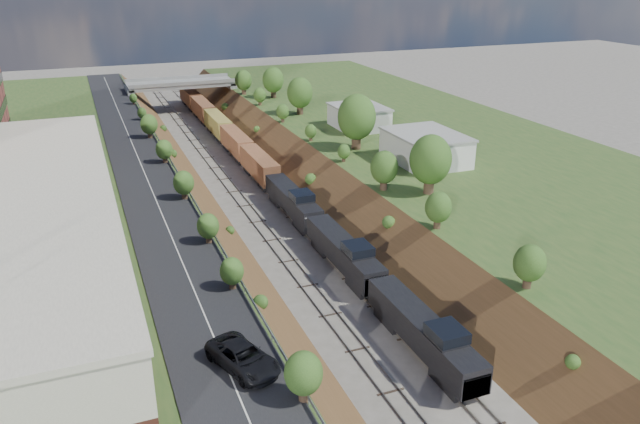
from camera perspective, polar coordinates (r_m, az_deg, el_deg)
platform_left at (r=89.61m, az=-26.60°, el=0.11°), size 44.00×180.00×5.00m
platform_right at (r=105.17m, az=11.73°, el=4.99°), size 44.00×180.00×5.00m
embankment_left at (r=90.69m, az=-12.51°, el=0.53°), size 10.00×180.00×10.00m
embankment_right at (r=96.10m, az=0.49°, el=2.28°), size 10.00×180.00×10.00m
rail_left_track at (r=92.15m, az=-7.38°, el=1.28°), size 1.58×180.00×0.18m
rail_right_track at (r=93.43m, az=-4.30°, el=1.70°), size 1.58×180.00×0.18m
road at (r=88.54m, az=-15.64°, el=3.18°), size 8.00×180.00×0.10m
guardrail at (r=88.64m, az=-13.03°, el=3.80°), size 0.10×171.00×0.70m
commercial_building at (r=66.51m, az=-24.34°, el=-1.00°), size 14.30×62.30×7.00m
overpass at (r=150.26m, az=-12.58°, el=10.85°), size 24.50×8.30×7.40m
white_building_near at (r=92.53m, az=9.62°, el=5.75°), size 9.00×12.00×4.00m
white_building_far at (r=111.14m, az=3.58°, el=8.59°), size 8.00×10.00×3.60m
tree_right_large at (r=78.78m, az=10.07°, el=4.70°), size 5.25×5.25×7.61m
tree_left_crest at (r=51.82m, az=-6.41°, el=-7.24°), size 2.45×2.45×3.55m
freight_train at (r=104.94m, az=-6.53°, el=5.21°), size 2.73×125.23×4.55m
suv at (r=45.87m, az=-7.04°, el=-13.06°), size 4.97×6.99×1.77m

